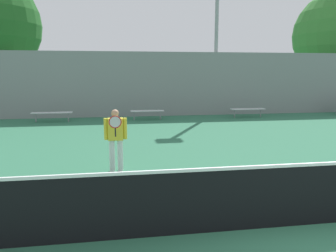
% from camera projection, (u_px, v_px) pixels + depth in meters
% --- Properties ---
extents(ground_plane, '(100.00, 100.00, 0.00)m').
position_uv_depth(ground_plane, '(303.00, 225.00, 5.46)').
color(ground_plane, '#2D6B4C').
extents(tennis_net, '(11.72, 0.09, 1.07)m').
position_uv_depth(tennis_net, '(305.00, 194.00, 5.37)').
color(tennis_net, black).
rests_on(tennis_net, ground_plane).
extents(tennis_player, '(0.58, 0.40, 1.59)m').
position_uv_depth(tennis_player, '(116.00, 137.00, 8.26)').
color(tennis_player, silver).
rests_on(tennis_player, ground_plane).
extents(bench_courtside_far, '(1.90, 0.40, 0.49)m').
position_uv_depth(bench_courtside_far, '(248.00, 109.00, 18.01)').
color(bench_courtside_far, silver).
rests_on(bench_courtside_far, ground_plane).
extents(bench_adjacent_court, '(1.74, 0.40, 0.49)m').
position_uv_depth(bench_adjacent_court, '(147.00, 111.00, 17.15)').
color(bench_adjacent_court, silver).
rests_on(bench_adjacent_court, ground_plane).
extents(bench_by_gate, '(1.97, 0.40, 0.49)m').
position_uv_depth(bench_by_gate, '(52.00, 113.00, 16.41)').
color(bench_by_gate, silver).
rests_on(bench_by_gate, ground_plane).
extents(light_pole_far_right, '(0.90, 0.60, 9.70)m').
position_uv_depth(light_pole_far_right, '(217.00, 9.00, 18.65)').
color(light_pole_far_right, '#939399').
rests_on(light_pole_far_right, ground_plane).
extents(back_fence, '(33.47, 0.06, 3.59)m').
position_uv_depth(back_fence, '(170.00, 84.00, 18.51)').
color(back_fence, gray).
rests_on(back_fence, ground_plane).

